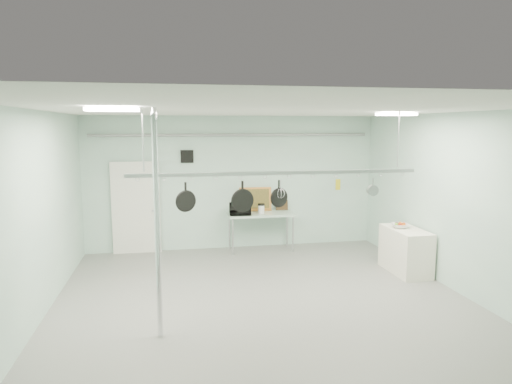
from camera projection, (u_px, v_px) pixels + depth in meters
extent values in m
plane|color=gray|center=(269.00, 311.00, 7.36)|extent=(8.00, 8.00, 0.00)
cube|color=silver|center=(269.00, 110.00, 6.91)|extent=(7.00, 8.00, 0.02)
cube|color=silver|center=(234.00, 183.00, 11.01)|extent=(7.00, 0.02, 3.20)
cube|color=silver|center=(468.00, 206.00, 7.78)|extent=(0.02, 8.00, 3.20)
cube|color=silver|center=(136.00, 209.00, 10.62)|extent=(1.10, 0.10, 2.20)
cube|color=black|center=(187.00, 156.00, 10.70)|extent=(0.30, 0.04, 0.30)
cylinder|color=gray|center=(234.00, 135.00, 10.76)|extent=(6.60, 0.07, 0.07)
cylinder|color=silver|center=(157.00, 226.00, 6.24)|extent=(0.08, 0.08, 3.20)
cube|color=#9EBAAC|center=(261.00, 214.00, 10.85)|extent=(1.60, 0.70, 0.05)
cylinder|color=#B7B7BC|center=(233.00, 237.00, 10.51)|extent=(0.04, 0.04, 0.86)
cylinder|color=#B7B7BC|center=(230.00, 231.00, 11.05)|extent=(0.04, 0.04, 0.86)
cylinder|color=#B7B7BC|center=(293.00, 234.00, 10.77)|extent=(0.04, 0.04, 0.86)
cylinder|color=#B7B7BC|center=(287.00, 229.00, 11.32)|extent=(0.04, 0.04, 0.86)
cube|color=white|center=(405.00, 251.00, 9.25)|extent=(0.60, 1.20, 0.90)
cube|color=#B7B7BC|center=(277.00, 173.00, 7.38)|extent=(4.80, 0.06, 0.06)
cylinder|color=#B7B7BC|center=(143.00, 143.00, 6.92)|extent=(0.02, 0.02, 0.94)
cylinder|color=#B7B7BC|center=(398.00, 141.00, 7.70)|extent=(0.02, 0.02, 0.94)
cube|color=white|center=(112.00, 109.00, 5.73)|extent=(0.65, 0.30, 0.05)
cube|color=white|center=(396.00, 114.00, 7.94)|extent=(0.65, 0.30, 0.05)
imported|color=black|center=(240.00, 209.00, 10.62)|extent=(0.52, 0.37, 0.27)
cylinder|color=silver|center=(261.00, 209.00, 10.76)|extent=(0.18, 0.18, 0.20)
cube|color=#C57834|center=(255.00, 199.00, 11.08)|extent=(0.78, 0.16, 0.58)
cube|color=#382613|center=(282.00, 205.00, 11.23)|extent=(0.30, 0.08, 0.25)
imported|color=silver|center=(400.00, 226.00, 9.28)|extent=(0.41, 0.41, 0.09)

